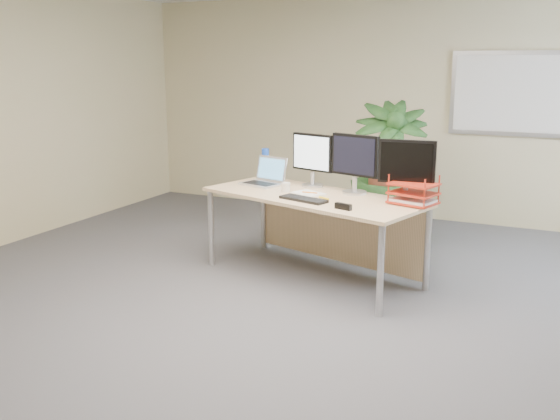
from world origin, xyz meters
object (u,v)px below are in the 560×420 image
at_px(desk, 321,211).
at_px(monitor_right, 355,160).
at_px(laptop, 265,178).
at_px(monitor_left, 313,157).
at_px(floor_plant, 388,176).

height_order(desk, monitor_right, monitor_right).
distance_m(monitor_right, laptop, 0.94).
bearing_deg(monitor_left, laptop, -168.43).
bearing_deg(desk, monitor_right, 20.30).
relative_size(floor_plant, monitor_left, 3.03).
height_order(monitor_left, laptop, monitor_left).
bearing_deg(laptop, monitor_left, 11.57).
relative_size(desk, monitor_left, 4.32).
xyz_separation_m(desk, monitor_left, (-0.18, 0.25, 0.44)).
height_order(desk, monitor_left, monitor_left).
bearing_deg(floor_plant, laptop, -134.33).
distance_m(desk, monitor_right, 0.55).
height_order(monitor_left, monitor_right, monitor_right).
distance_m(monitor_left, laptop, 0.51).
distance_m(monitor_left, monitor_right, 0.48).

